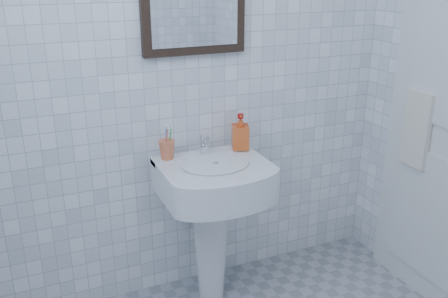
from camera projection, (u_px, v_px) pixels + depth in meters
name	position (u px, v px, depth m)	size (l,w,h in m)	color
wall_back	(185.00, 52.00, 2.34)	(2.20, 0.02, 2.50)	white
washbasin	(212.00, 208.00, 2.43)	(0.51, 0.37, 0.78)	white
faucet	(204.00, 146.00, 2.41)	(0.04, 0.09, 0.11)	silver
toothbrush_cup	(167.00, 150.00, 2.35)	(0.08, 0.08, 0.09)	#DB6C41
soap_dispenser	(240.00, 131.00, 2.46)	(0.08, 0.08, 0.18)	red
towel_ring	(425.00, 94.00, 2.41)	(0.18, 0.18, 0.01)	silver
hand_towel	(417.00, 130.00, 2.47)	(0.03, 0.16, 0.38)	white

